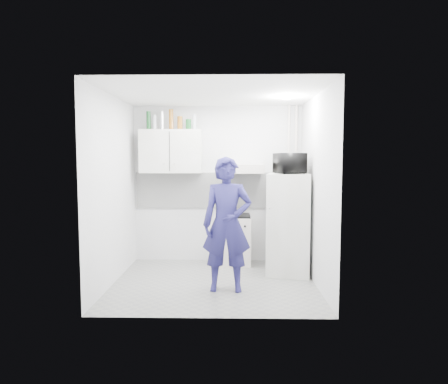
{
  "coord_description": "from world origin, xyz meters",
  "views": [
    {
      "loc": [
        0.25,
        -5.46,
        1.73
      ],
      "look_at": [
        0.13,
        0.3,
        1.25
      ],
      "focal_mm": 32.0,
      "sensor_mm": 36.0,
      "label": 1
    }
  ],
  "objects": [
    {
      "name": "upper_cabinet",
      "position": [
        -0.75,
        1.07,
        1.85
      ],
      "size": [
        1.0,
        0.35,
        0.7
      ],
      "primitive_type": "cube",
      "color": "white",
      "rests_on": "wall_back"
    },
    {
      "name": "canister_b",
      "position": [
        -0.46,
        1.07,
        2.29
      ],
      "size": [
        0.09,
        0.09,
        0.17
      ],
      "primitive_type": "cylinder",
      "color": "#144C1E",
      "rests_on": "upper_cabinet"
    },
    {
      "name": "pipe_b",
      "position": [
        1.18,
        1.17,
        1.3
      ],
      "size": [
        0.04,
        0.04,
        2.6
      ],
      "primitive_type": "cylinder",
      "color": "beige",
      "rests_on": "floor"
    },
    {
      "name": "canister_a",
      "position": [
        -0.6,
        1.07,
        2.31
      ],
      "size": [
        0.09,
        0.09,
        0.22
      ],
      "primitive_type": "cylinder",
      "color": "brown",
      "rests_on": "upper_cabinet"
    },
    {
      "name": "microwave",
      "position": [
        1.1,
        0.48,
        1.66
      ],
      "size": [
        0.6,
        0.46,
        0.3
      ],
      "primitive_type": "imported",
      "rotation": [
        0.0,
        0.0,
        1.74
      ],
      "color": "black",
      "rests_on": "fridge"
    },
    {
      "name": "bottle_b",
      "position": [
        -1.02,
        1.07,
        2.32
      ],
      "size": [
        0.06,
        0.06,
        0.24
      ],
      "primitive_type": "cylinder",
      "color": "#B2B7BC",
      "rests_on": "upper_cabinet"
    },
    {
      "name": "stove_top",
      "position": [
        0.3,
        1.0,
        0.81
      ],
      "size": [
        0.47,
        0.47,
        0.03
      ],
      "primitive_type": "cube",
      "color": "black",
      "rests_on": "stove"
    },
    {
      "name": "backsplash",
      "position": [
        0.0,
        1.24,
        1.2
      ],
      "size": [
        2.74,
        0.03,
        0.6
      ],
      "primitive_type": "cube",
      "color": "white",
      "rests_on": "wall_back"
    },
    {
      "name": "saucepan",
      "position": [
        0.21,
        1.03,
        0.86
      ],
      "size": [
        0.15,
        0.15,
        0.09
      ],
      "primitive_type": "cylinder",
      "color": "silver",
      "rests_on": "stove_top"
    },
    {
      "name": "floor",
      "position": [
        0.0,
        0.0,
        0.0
      ],
      "size": [
        2.8,
        2.8,
        0.0
      ],
      "primitive_type": "plane",
      "color": "gray",
      "rests_on": "ground"
    },
    {
      "name": "wall_left",
      "position": [
        -1.4,
        0.0,
        1.3
      ],
      "size": [
        0.0,
        2.6,
        2.6
      ],
      "primitive_type": "plane",
      "rotation": [
        1.57,
        0.0,
        1.57
      ],
      "color": "silver",
      "rests_on": "floor"
    },
    {
      "name": "pipe_a",
      "position": [
        1.3,
        1.17,
        1.3
      ],
      "size": [
        0.05,
        0.05,
        2.6
      ],
      "primitive_type": "cylinder",
      "color": "beige",
      "rests_on": "floor"
    },
    {
      "name": "ceiling",
      "position": [
        0.0,
        0.0,
        2.6
      ],
      "size": [
        2.8,
        2.8,
        0.0
      ],
      "primitive_type": "plane",
      "color": "white",
      "rests_on": "wall_back"
    },
    {
      "name": "wall_right",
      "position": [
        1.4,
        0.0,
        1.3
      ],
      "size": [
        0.0,
        2.6,
        2.6
      ],
      "primitive_type": "plane",
      "rotation": [
        1.57,
        0.0,
        -1.57
      ],
      "color": "silver",
      "rests_on": "floor"
    },
    {
      "name": "person",
      "position": [
        0.18,
        -0.31,
        0.88
      ],
      "size": [
        0.65,
        0.43,
        1.76
      ],
      "primitive_type": "imported",
      "rotation": [
        0.0,
        0.0,
        -0.02
      ],
      "color": "navy",
      "rests_on": "floor"
    },
    {
      "name": "stove",
      "position": [
        0.3,
        1.0,
        0.4
      ],
      "size": [
        0.49,
        0.49,
        0.79
      ],
      "primitive_type": "cube",
      "color": "beige",
      "rests_on": "floor"
    },
    {
      "name": "bottle_d",
      "position": [
        -0.75,
        1.07,
        2.37
      ],
      "size": [
        0.07,
        0.07,
        0.33
      ],
      "primitive_type": "cylinder",
      "color": "brown",
      "rests_on": "upper_cabinet"
    },
    {
      "name": "bottle_a",
      "position": [
        -1.11,
        1.07,
        2.35
      ],
      "size": [
        0.07,
        0.07,
        0.3
      ],
      "primitive_type": "cylinder",
      "color": "#144C1E",
      "rests_on": "upper_cabinet"
    },
    {
      "name": "wall_back",
      "position": [
        0.0,
        1.25,
        1.3
      ],
      "size": [
        2.8,
        0.0,
        2.8
      ],
      "primitive_type": "plane",
      "rotation": [
        1.57,
        0.0,
        0.0
      ],
      "color": "silver",
      "rests_on": "floor"
    },
    {
      "name": "bottle_c",
      "position": [
        -0.9,
        1.07,
        2.35
      ],
      "size": [
        0.07,
        0.07,
        0.29
      ],
      "primitive_type": "cylinder",
      "color": "silver",
      "rests_on": "upper_cabinet"
    },
    {
      "name": "fridge",
      "position": [
        1.1,
        0.48,
        0.76
      ],
      "size": [
        0.73,
        0.73,
        1.51
      ],
      "primitive_type": "cube",
      "rotation": [
        0.0,
        0.0,
        -0.19
      ],
      "color": "white",
      "rests_on": "floor"
    },
    {
      "name": "bottle_e",
      "position": [
        -0.37,
        1.07,
        2.32
      ],
      "size": [
        0.06,
        0.06,
        0.25
      ],
      "primitive_type": "cylinder",
      "color": "#B2B7BC",
      "rests_on": "upper_cabinet"
    },
    {
      "name": "ceiling_spot_fixture",
      "position": [
        1.0,
        0.2,
        2.57
      ],
      "size": [
        0.1,
        0.1,
        0.02
      ],
      "primitive_type": "cylinder",
      "color": "white",
      "rests_on": "ceiling"
    },
    {
      "name": "range_hood",
      "position": [
        0.45,
        1.0,
        1.57
      ],
      "size": [
        0.6,
        0.5,
        0.14
      ],
      "primitive_type": "cube",
      "color": "beige",
      "rests_on": "wall_back"
    }
  ]
}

